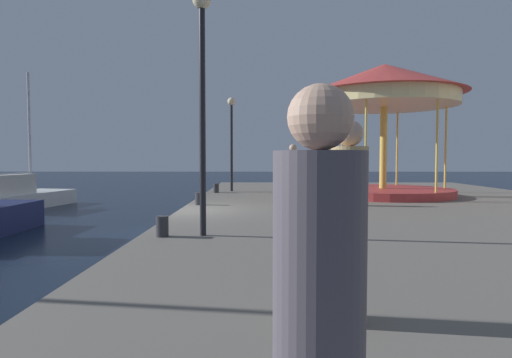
# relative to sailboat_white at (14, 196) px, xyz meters

# --- Properties ---
(ground_plane) EXTENTS (120.00, 120.00, 0.00)m
(ground_plane) POSITION_rel_sailboat_white_xyz_m (8.78, -6.72, -0.60)
(ground_plane) COLOR black
(quay_dock) EXTENTS (14.35, 28.03, 0.80)m
(quay_dock) POSITION_rel_sailboat_white_xyz_m (15.95, -6.72, -0.20)
(quay_dock) COLOR slate
(quay_dock) RESTS_ON ground
(sailboat_white) EXTENTS (3.21, 5.84, 6.37)m
(sailboat_white) POSITION_rel_sailboat_white_xyz_m (0.00, 0.00, 0.00)
(sailboat_white) COLOR white
(sailboat_white) RESTS_ON ground
(carousel) EXTENTS (6.30, 6.30, 5.27)m
(carousel) POSITION_rel_sailboat_white_xyz_m (16.14, -2.00, 4.11)
(carousel) COLOR #B23333
(carousel) RESTS_ON quay_dock
(lamp_post_near_edge) EXTENTS (0.36, 0.36, 4.73)m
(lamp_post_near_edge) POSITION_rel_sailboat_white_xyz_m (10.03, -10.93, 3.40)
(lamp_post_near_edge) COLOR black
(lamp_post_near_edge) RESTS_ON quay_dock
(lamp_post_mid_promenade) EXTENTS (0.36, 0.36, 4.27)m
(lamp_post_mid_promenade) POSITION_rel_sailboat_white_xyz_m (9.87, 0.28, 3.13)
(lamp_post_mid_promenade) COLOR black
(lamp_post_mid_promenade) RESTS_ON quay_dock
(bollard_north) EXTENTS (0.24, 0.24, 0.40)m
(bollard_north) POSITION_rel_sailboat_white_xyz_m (9.25, -0.61, 0.40)
(bollard_north) COLOR #2D2D33
(bollard_north) RESTS_ON quay_dock
(bollard_center) EXTENTS (0.24, 0.24, 0.40)m
(bollard_center) POSITION_rel_sailboat_white_xyz_m (9.18, -5.45, 0.40)
(bollard_center) COLOR #2D2D33
(bollard_center) RESTS_ON quay_dock
(bollard_south) EXTENTS (0.24, 0.24, 0.40)m
(bollard_south) POSITION_rel_sailboat_white_xyz_m (9.26, -11.05, 0.40)
(bollard_south) COLOR #2D2D33
(bollard_south) RESTS_ON quay_dock
(person_by_the_water) EXTENTS (0.34, 0.34, 1.87)m
(person_by_the_water) POSITION_rel_sailboat_white_xyz_m (11.96, -15.33, 1.08)
(person_by_the_water) COLOR tan
(person_by_the_water) RESTS_ON quay_dock
(person_near_carousel) EXTENTS (0.34, 0.34, 1.79)m
(person_near_carousel) POSITION_rel_sailboat_white_xyz_m (11.35, -17.69, 1.04)
(person_near_carousel) COLOR #514C56
(person_near_carousel) RESTS_ON quay_dock
(person_far_corner) EXTENTS (0.34, 0.34, 1.97)m
(person_far_corner) POSITION_rel_sailboat_white_xyz_m (12.23, -5.36, 1.13)
(person_far_corner) COLOR #937A4C
(person_far_corner) RESTS_ON quay_dock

